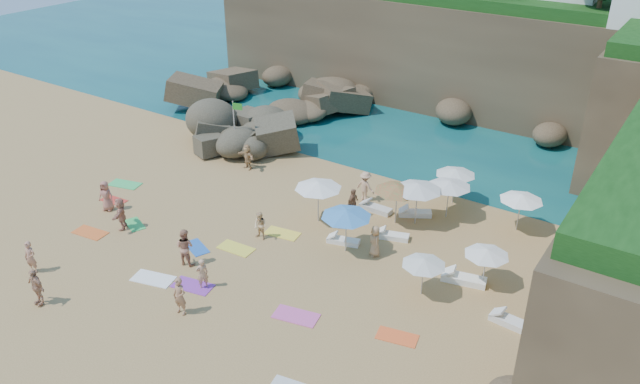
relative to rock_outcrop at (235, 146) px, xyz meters
The scene contains 46 objects.
ground 12.13m from the rock_outcrop, 44.91° to the right, with size 120.00×120.00×0.00m, color tan.
seawater 23.09m from the rock_outcrop, 68.15° to the left, with size 120.00×120.00×0.00m, color #0C4751.
cliff_back 19.96m from the rock_outcrop, 57.19° to the left, with size 44.00×8.00×8.00m, color brown.
rock_promontory 7.81m from the rock_outcrop, 107.94° to the left, with size 12.00×7.00×2.00m, color brown, non-canonical shape.
marina_masts 23.04m from the rock_outcrop, 110.25° to the left, with size 3.10×0.10×6.00m.
rock_outcrop is the anchor object (origin of this frame).
flag_pole 2.91m from the rock_outcrop, 44.03° to the right, with size 0.73×0.19×3.75m.
parasol_0 15.05m from the rock_outcrop, 10.02° to the right, with size 2.52×2.52×2.39m.
parasol_1 15.92m from the rock_outcrop, ahead, with size 2.32×2.32×2.19m.
parasol_2 15.55m from the rock_outcrop, ahead, with size 2.22×2.22×2.10m.
parasol_3 19.46m from the rock_outcrop, ahead, with size 2.21×2.21×2.09m.
parasol_4 25.70m from the rock_outcrop, 11.69° to the right, with size 2.33×2.33×2.20m.
parasol_6 14.27m from the rock_outcrop, 12.76° to the right, with size 2.41×2.41×2.28m.
parasol_8 19.41m from the rock_outcrop, 24.44° to the right, with size 1.96×1.96×1.85m.
parasol_9 11.71m from the rock_outcrop, 26.99° to the right, with size 2.49×2.49×2.35m.
parasol_10 14.86m from the rock_outcrop, 27.97° to the right, with size 2.47×2.47×2.33m.
parasol_11 20.53m from the rock_outcrop, 16.55° to the right, with size 2.01×2.01×1.90m.
lounger_0 14.42m from the rock_outcrop, ahead, with size 1.76×0.59×0.27m, color white.
lounger_1 15.06m from the rock_outcrop, 17.72° to the right, with size 1.70×0.57×0.27m, color white.
lounger_2 19.81m from the rock_outcrop, 18.01° to the right, with size 2.01×0.67×0.31m, color white.
lounger_3 12.53m from the rock_outcrop, 11.79° to the right, with size 1.83×0.61×0.28m, color silver.
lounger_4 23.03m from the rock_outcrop, 19.98° to the right, with size 1.83×0.61×0.28m, color silver.
lounger_5 14.05m from the rock_outcrop, 26.91° to the right, with size 1.64×0.55×0.25m, color white.
towel_2 12.82m from the rock_outcrop, 85.09° to the right, with size 1.80×0.90×0.03m, color orange.
towel_3 11.17m from the rock_outcrop, 77.79° to the right, with size 1.48×0.74×0.03m, color green.
towel_4 12.83m from the rock_outcrop, 49.35° to the right, with size 1.81×0.90×0.03m, color yellow.
towel_5 15.41m from the rock_outcrop, 63.61° to the right, with size 1.95×0.97×0.03m, color white.
towel_6 15.83m from the rock_outcrop, 56.45° to the right, with size 1.85×0.93×0.03m, color purple.
towel_7 9.77m from the rock_outcrop, 93.94° to the right, with size 1.51×0.75×0.03m, color red.
towel_8 12.65m from the rock_outcrop, 58.20° to the right, with size 1.56×0.78×0.03m, color blue.
towel_9 18.57m from the rock_outcrop, 41.64° to the right, with size 1.91×0.96×0.03m, color #D854A0.
towel_10 21.20m from the rock_outcrop, 31.70° to the right, with size 1.66×0.83×0.03m, color #FD5E28.
towel_11 8.23m from the rock_outcrop, 102.06° to the right, with size 1.89×0.94×0.03m, color #37C35F.
towel_12 11.94m from the rock_outcrop, 37.84° to the right, with size 1.79×0.90×0.03m, color yellow.
person_stand_0 16.62m from the rock_outcrop, 83.80° to the right, with size 0.60×0.39×1.64m, color tan.
person_stand_1 14.08m from the rock_outcrop, 58.94° to the right, with size 0.91×0.71×1.88m, color #B37859.
person_stand_2 11.34m from the rock_outcrop, ahead, with size 1.14×0.47×1.77m, color tan.
person_stand_3 12.22m from the rock_outcrop, 18.48° to the right, with size 1.00×0.42×1.70m, color #8D6346.
person_stand_4 15.74m from the rock_outcrop, 24.10° to the right, with size 0.79×0.43×1.61m, color tan.
person_stand_5 3.85m from the rock_outcrop, 37.34° to the right, with size 1.50×0.43×1.62m, color tan.
person_stand_6 15.95m from the rock_outcrop, 54.62° to the right, with size 0.55×0.36×1.50m, color tan.
person_lie_1 18.28m from the rock_outcrop, 76.87° to the right, with size 1.03×1.76×0.43m, color tan.
person_lie_2 10.64m from the rock_outcrop, 90.26° to the right, with size 0.84×1.71×0.46m, color #AA6555.
person_lie_3 11.71m from the rock_outcrop, 79.37° to the right, with size 1.60×1.72×0.46m, color tan.
person_lie_4 17.77m from the rock_outcrop, 56.79° to the right, with size 0.63×1.74×0.42m, color #A67353.
person_lie_5 12.13m from the rock_outcrop, 43.38° to the right, with size 0.71×1.47×0.56m, color #E7BA83.
Camera 1 is at (17.65, -20.53, 16.91)m, focal length 35.00 mm.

